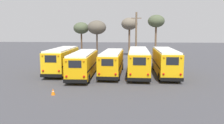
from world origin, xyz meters
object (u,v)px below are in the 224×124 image
object	(u,v)px
school_bus_1	(83,63)
bare_tree_0	(129,24)
bare_tree_1	(97,28)
bare_tree_2	(81,28)
school_bus_3	(138,61)
traffic_cone	(53,92)
school_bus_0	(62,59)
utility_pole	(136,36)
school_bus_2	(112,62)
bare_tree_3	(156,22)
school_bus_4	(165,61)

from	to	relation	value
school_bus_1	bare_tree_0	xyz separation A→B (m)	(5.42, 21.95, 5.29)
bare_tree_1	bare_tree_2	bearing A→B (deg)	160.29
school_bus_3	traffic_cone	size ratio (longest dim) A/B	18.88
bare_tree_2	school_bus_0	bearing A→B (deg)	-86.37
bare_tree_1	traffic_cone	size ratio (longest dim) A/B	13.31
school_bus_0	bare_tree_1	bearing A→B (deg)	81.09
bare_tree_2	school_bus_3	bearing A→B (deg)	-56.70
school_bus_3	utility_pole	bearing A→B (deg)	90.08
utility_pole	bare_tree_0	size ratio (longest dim) A/B	1.06
school_bus_0	school_bus_2	xyz separation A→B (m)	(6.68, -0.76, -0.14)
school_bus_2	traffic_cone	size ratio (longest dim) A/B	16.88
bare_tree_3	traffic_cone	world-z (taller)	bare_tree_3
school_bus_2	utility_pole	xyz separation A→B (m)	(3.32, 12.32, 2.91)
utility_pole	bare_tree_1	distance (m)	8.57
bare_tree_1	bare_tree_3	size ratio (longest dim) A/B	0.89
school_bus_1	bare_tree_3	xyz separation A→B (m)	(10.40, 16.10, 5.55)
bare_tree_1	traffic_cone	xyz separation A→B (m)	(-0.07, -25.26, -5.88)
bare_tree_1	school_bus_1	bearing A→B (deg)	-86.82
bare_tree_0	bare_tree_3	bearing A→B (deg)	-49.57
bare_tree_2	traffic_cone	xyz separation A→B (m)	(3.34, -26.48, -5.74)
school_bus_1	bare_tree_2	distance (m)	19.69
school_bus_2	school_bus_4	xyz separation A→B (m)	(6.68, 0.19, 0.14)
school_bus_0	utility_pole	size ratio (longest dim) A/B	1.09
school_bus_2	school_bus_1	bearing A→B (deg)	-154.30
utility_pole	bare_tree_0	xyz separation A→B (m)	(-1.24, 8.02, 2.39)
bare_tree_3	school_bus_4	bearing A→B (deg)	-91.55
school_bus_3	bare_tree_1	world-z (taller)	bare_tree_1
school_bus_2	traffic_cone	xyz separation A→B (m)	(-4.37, -9.39, -1.34)
school_bus_3	bare_tree_0	world-z (taller)	bare_tree_0
utility_pole	traffic_cone	distance (m)	23.42
bare_tree_0	bare_tree_1	world-z (taller)	bare_tree_0
bare_tree_0	bare_tree_3	distance (m)	7.69
school_bus_4	bare_tree_3	size ratio (longest dim) A/B	1.16
utility_pole	bare_tree_3	bearing A→B (deg)	30.15
bare_tree_2	bare_tree_0	bearing A→B (deg)	18.36
school_bus_0	traffic_cone	distance (m)	10.51
school_bus_0	bare_tree_0	xyz separation A→B (m)	(8.76, 19.57, 5.16)
school_bus_4	bare_tree_2	world-z (taller)	bare_tree_2
school_bus_1	school_bus_4	xyz separation A→B (m)	(10.01, 1.79, 0.12)
bare_tree_0	bare_tree_2	world-z (taller)	bare_tree_0
school_bus_3	bare_tree_3	distance (m)	15.67
school_bus_1	bare_tree_3	bearing A→B (deg)	57.13
school_bus_4	bare_tree_3	xyz separation A→B (m)	(0.39, 14.31, 5.43)
utility_pole	school_bus_3	bearing A→B (deg)	-89.92
school_bus_3	bare_tree_2	distance (m)	20.57
school_bus_0	school_bus_3	bearing A→B (deg)	-2.83
school_bus_1	bare_tree_3	size ratio (longest dim) A/B	1.13
school_bus_1	traffic_cone	size ratio (longest dim) A/B	16.90
school_bus_3	traffic_cone	xyz separation A→B (m)	(-7.71, -9.66, -1.47)
utility_pole	bare_tree_0	world-z (taller)	utility_pole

